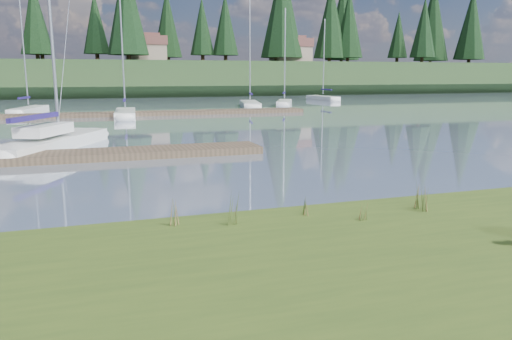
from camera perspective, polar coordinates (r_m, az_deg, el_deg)
name	(u,v)px	position (r m, az deg, el deg)	size (l,w,h in m)	color
ground	(128,116)	(41.99, -14.42, 6.03)	(200.00, 200.00, 0.00)	gray
bank	(321,309)	(7.16, 7.42, -15.43)	(60.00, 9.00, 0.35)	#3C511A
ridge	(108,79)	(84.81, -16.61, 9.92)	(200.00, 20.00, 5.00)	#1F361A
sailboat_main	(59,139)	(24.63, -21.63, 3.35)	(5.45, 8.65, 12.66)	white
dock_near	(63,156)	(21.03, -21.22, 1.46)	(16.00, 2.00, 0.30)	#4C3D2C
dock_far	(153,113)	(42.16, -11.70, 6.37)	(26.00, 2.20, 0.30)	#4C3D2C
sailboat_bg_1	(31,110)	(47.25, -24.29, 6.32)	(2.97, 7.30, 10.78)	white
sailboat_bg_2	(126,113)	(41.04, -14.68, 6.37)	(2.09, 7.56, 11.27)	white
sailboat_bg_3	(249,104)	(51.83, -0.75, 7.60)	(3.49, 8.51, 12.23)	white
sailboat_bg_4	(285,102)	(54.14, 3.29, 7.73)	(3.99, 6.71, 10.11)	white
sailboat_bg_5	(320,98)	(65.54, 7.38, 8.20)	(1.94, 7.15, 10.20)	white
weed_0	(232,210)	(10.04, -2.72, -4.61)	(0.17, 0.14, 0.72)	#475B23
weed_1	(308,205)	(10.80, 5.96, -4.01)	(0.17, 0.14, 0.52)	#475B23
weed_2	(419,196)	(11.77, 18.12, -2.89)	(0.17, 0.14, 0.69)	#475B23
weed_3	(172,213)	(10.14, -9.54, -4.84)	(0.17, 0.14, 0.62)	#475B23
weed_4	(365,212)	(10.64, 12.37, -4.72)	(0.17, 0.14, 0.40)	#475B23
weed_5	(424,199)	(11.62, 18.64, -3.18)	(0.17, 0.14, 0.65)	#475B23
mud_lip	(234,225)	(11.04, -2.55, -6.31)	(60.00, 0.50, 0.14)	#33281C
conifer_3	(35,17)	(84.48, -23.99, 15.73)	(4.84, 4.84, 12.25)	#382619
conifer_4	(127,6)	(78.58, -14.57, 17.73)	(6.16, 6.16, 15.10)	#382619
conifer_5	(202,27)	(84.01, -6.18, 15.99)	(3.96, 3.96, 10.35)	#382619
conifer_6	(282,8)	(86.17, 3.00, 18.02)	(7.04, 7.04, 17.00)	#382619
conifer_7	(349,24)	(94.54, 10.56, 16.13)	(5.28, 5.28, 13.20)	#382619
conifer_8	(424,28)	(98.05, 18.63, 15.16)	(4.62, 4.62, 11.77)	#382619
conifer_9	(471,24)	(108.59, 23.40, 15.10)	(5.94, 5.94, 14.62)	#382619
house_1	(146,48)	(83.32, -12.51, 13.41)	(6.30, 5.30, 4.65)	gray
house_2	(291,50)	(87.27, 3.97, 13.52)	(6.30, 5.30, 4.65)	gray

